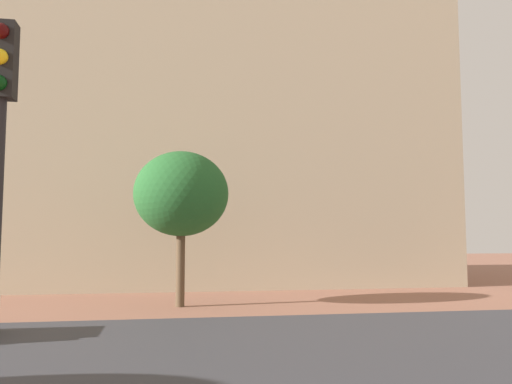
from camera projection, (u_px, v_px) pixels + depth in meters
name	position (u px, v px, depth m)	size (l,w,h in m)	color
ground_plane	(238.00, 335.00, 12.38)	(120.00, 120.00, 0.00)	#93604C
street_asphalt_strip	(246.00, 345.00, 11.21)	(120.00, 8.16, 0.00)	#38383D
landmark_building	(184.00, 108.00, 29.50)	(26.21, 13.53, 32.20)	beige
tree_curb_far	(181.00, 194.00, 17.84)	(3.23, 3.23, 5.27)	brown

